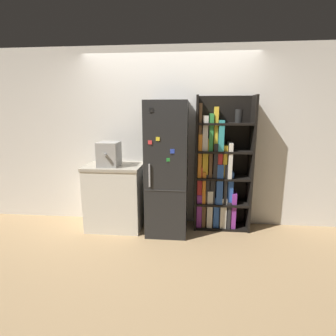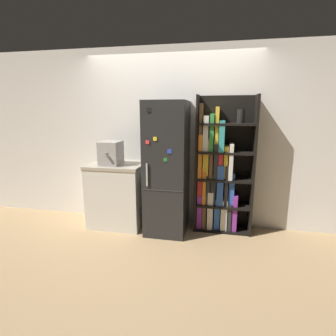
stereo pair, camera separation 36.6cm
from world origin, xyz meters
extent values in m
plane|color=tan|center=(0.00, 0.00, 0.00)|extent=(16.00, 16.00, 0.00)
cube|color=white|center=(0.00, 0.47, 1.30)|extent=(8.00, 0.05, 2.60)
cube|color=black|center=(0.00, 0.13, 0.92)|extent=(0.56, 0.65, 1.83)
cube|color=#333333|center=(0.00, -0.20, 0.69)|extent=(0.54, 0.01, 0.01)
cube|color=#B2B2B7|center=(-0.19, -0.21, 0.89)|extent=(0.02, 0.02, 0.30)
cube|color=yellow|center=(-0.09, -0.20, 1.36)|extent=(0.05, 0.01, 0.05)
cube|color=green|center=(0.04, -0.20, 1.10)|extent=(0.04, 0.02, 0.04)
cube|color=red|center=(-0.18, -0.20, 1.31)|extent=(0.05, 0.01, 0.05)
cube|color=black|center=(-0.16, -0.20, 1.71)|extent=(0.05, 0.01, 0.05)
cube|color=blue|center=(0.10, -0.20, 1.21)|extent=(0.05, 0.02, 0.05)
cube|color=black|center=(0.40, 0.28, 0.95)|extent=(0.03, 0.34, 1.91)
cube|color=black|center=(1.16, 0.28, 0.95)|extent=(0.03, 0.34, 1.91)
cube|color=black|center=(0.78, 0.44, 0.95)|extent=(0.79, 0.03, 1.91)
cube|color=black|center=(0.78, 0.28, 0.01)|extent=(0.73, 0.31, 0.03)
cube|color=black|center=(0.78, 0.28, 0.38)|extent=(0.73, 0.31, 0.03)
cube|color=black|center=(0.78, 0.28, 0.76)|extent=(0.73, 0.31, 0.03)
cube|color=black|center=(0.78, 0.28, 1.14)|extent=(0.73, 0.31, 0.03)
cube|color=black|center=(0.78, 0.28, 1.52)|extent=(0.73, 0.31, 0.03)
cube|color=purple|center=(0.46, 0.29, 0.28)|extent=(0.07, 0.26, 0.49)
cube|color=brown|center=(0.53, 0.28, 0.29)|extent=(0.05, 0.24, 0.52)
cube|color=silver|center=(0.61, 0.29, 0.31)|extent=(0.08, 0.26, 0.55)
cube|color=#2D59B2|center=(0.71, 0.28, 0.26)|extent=(0.08, 0.22, 0.45)
cube|color=silver|center=(0.80, 0.29, 0.25)|extent=(0.09, 0.26, 0.45)
cube|color=#262628|center=(0.88, 0.29, 0.23)|extent=(0.05, 0.28, 0.40)
cube|color=purple|center=(0.95, 0.28, 0.29)|extent=(0.07, 0.24, 0.52)
cube|color=red|center=(0.46, 0.29, 0.66)|extent=(0.07, 0.24, 0.53)
cube|color=orange|center=(0.52, 0.28, 0.63)|extent=(0.04, 0.26, 0.46)
cube|color=#262628|center=(0.57, 0.29, 0.61)|extent=(0.05, 0.24, 0.42)
cube|color=#262628|center=(0.64, 0.28, 0.62)|extent=(0.07, 0.23, 0.44)
cube|color=#2D59B2|center=(0.73, 0.28, 0.68)|extent=(0.09, 0.26, 0.58)
cube|color=#262628|center=(0.82, 0.28, 0.68)|extent=(0.04, 0.25, 0.58)
cube|color=#2D59B2|center=(0.89, 0.29, 0.63)|extent=(0.07, 0.22, 0.46)
cube|color=orange|center=(0.45, 0.28, 1.08)|extent=(0.05, 0.26, 0.61)
cube|color=gold|center=(0.53, 0.29, 1.05)|extent=(0.08, 0.22, 0.54)
cube|color=brown|center=(0.60, 0.28, 1.00)|extent=(0.04, 0.22, 0.44)
cube|color=#262628|center=(0.67, 0.29, 1.02)|extent=(0.05, 0.29, 0.48)
cube|color=red|center=(0.73, 0.27, 1.07)|extent=(0.06, 0.22, 0.58)
cube|color=gold|center=(0.80, 0.28, 1.01)|extent=(0.05, 0.22, 0.46)
cube|color=silver|center=(0.86, 0.28, 1.02)|extent=(0.05, 0.29, 0.49)
cube|color=brown|center=(0.44, 0.29, 1.48)|extent=(0.04, 0.25, 0.64)
cube|color=silver|center=(0.51, 0.29, 1.40)|extent=(0.07, 0.25, 0.48)
cube|color=#338C3F|center=(0.59, 0.28, 1.41)|extent=(0.06, 0.25, 0.50)
cube|color=gold|center=(0.66, 0.29, 1.46)|extent=(0.05, 0.22, 0.59)
cube|color=teal|center=(0.73, 0.27, 1.37)|extent=(0.07, 0.28, 0.42)
cylinder|color=black|center=(0.96, 0.28, 1.63)|extent=(0.10, 0.10, 0.18)
cube|color=silver|center=(-0.77, 0.16, 0.45)|extent=(0.78, 0.58, 0.90)
cube|color=#B2A893|center=(-0.77, 0.16, 0.92)|extent=(0.80, 0.60, 0.04)
cube|color=#A5A39E|center=(-0.82, 0.10, 1.11)|extent=(0.28, 0.31, 0.34)
cylinder|color=#A5A39E|center=(-0.82, -0.08, 1.12)|extent=(0.04, 0.06, 0.04)
camera|label=1|loc=(0.35, -3.41, 1.69)|focal=28.00mm
camera|label=2|loc=(0.72, -3.36, 1.69)|focal=28.00mm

